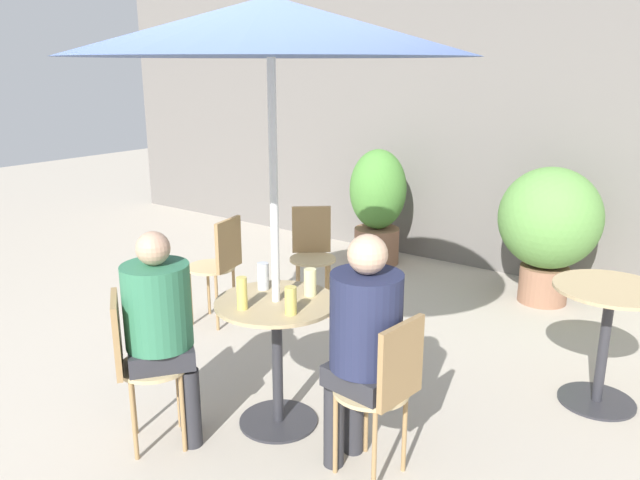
# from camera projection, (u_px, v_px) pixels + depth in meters

# --- Properties ---
(ground_plane) EXTENTS (20.00, 20.00, 0.00)m
(ground_plane) POSITION_uv_depth(u_px,v_px,m) (240.00, 416.00, 3.63)
(ground_plane) COLOR #B2A899
(storefront_wall) EXTENTS (10.00, 0.06, 3.00)m
(storefront_wall) POSITION_uv_depth(u_px,v_px,m) (487.00, 116.00, 5.88)
(storefront_wall) COLOR slate
(storefront_wall) RESTS_ON ground_plane
(cafe_table_near) EXTENTS (0.67, 0.67, 0.74)m
(cafe_table_near) POSITION_uv_depth(u_px,v_px,m) (277.00, 339.00, 3.43)
(cafe_table_near) COLOR #2D2D33
(cafe_table_near) RESTS_ON ground_plane
(cafe_table_far) EXTENTS (0.64, 0.64, 0.74)m
(cafe_table_far) POSITION_uv_depth(u_px,v_px,m) (607.00, 324.00, 3.64)
(cafe_table_far) COLOR #2D2D33
(cafe_table_far) RESTS_ON ground_plane
(bistro_chair_0) EXTENTS (0.42, 0.43, 0.85)m
(bistro_chair_0) POSITION_uv_depth(u_px,v_px,m) (137.00, 356.00, 3.21)
(bistro_chair_0) COLOR tan
(bistro_chair_0) RESTS_ON ground_plane
(bistro_chair_1) EXTENTS (0.39, 0.37, 0.85)m
(bistro_chair_1) POSITION_uv_depth(u_px,v_px,m) (385.00, 383.00, 2.94)
(bistro_chair_1) COLOR tan
(bistro_chair_1) RESTS_ON ground_plane
(bistro_chair_2) EXTENTS (0.43, 0.43, 0.85)m
(bistro_chair_2) POSITION_uv_depth(u_px,v_px,m) (312.00, 248.00, 5.08)
(bistro_chair_2) COLOR tan
(bistro_chair_2) RESTS_ON ground_plane
(bistro_chair_3) EXTENTS (0.40, 0.38, 0.85)m
(bistro_chair_3) POSITION_uv_depth(u_px,v_px,m) (220.00, 260.00, 4.78)
(bistro_chair_3) COLOR tan
(bistro_chair_3) RESTS_ON ground_plane
(seated_person_0) EXTENTS (0.43, 0.44, 1.18)m
(seated_person_0) POSITION_uv_depth(u_px,v_px,m) (162.00, 321.00, 3.20)
(seated_person_0) COLOR #2D2D33
(seated_person_0) RESTS_ON ground_plane
(seated_person_1) EXTENTS (0.37, 0.35, 1.23)m
(seated_person_1) POSITION_uv_depth(u_px,v_px,m) (363.00, 335.00, 2.97)
(seated_person_1) COLOR #2D2D33
(seated_person_1) RESTS_ON ground_plane
(beer_glass_0) EXTENTS (0.07, 0.07, 0.15)m
(beer_glass_0) POSITION_uv_depth(u_px,v_px,m) (263.00, 276.00, 3.52)
(beer_glass_0) COLOR silver
(beer_glass_0) RESTS_ON cafe_table_near
(beer_glass_1) EXTENTS (0.06, 0.06, 0.17)m
(beer_glass_1) POSITION_uv_depth(u_px,v_px,m) (242.00, 293.00, 3.23)
(beer_glass_1) COLOR #DBC65B
(beer_glass_1) RESTS_ON cafe_table_near
(beer_glass_2) EXTENTS (0.06, 0.06, 0.15)m
(beer_glass_2) POSITION_uv_depth(u_px,v_px,m) (291.00, 301.00, 3.17)
(beer_glass_2) COLOR #DBC65B
(beer_glass_2) RESTS_ON cafe_table_near
(beer_glass_3) EXTENTS (0.07, 0.07, 0.15)m
(beer_glass_3) POSITION_uv_depth(u_px,v_px,m) (310.00, 282.00, 3.43)
(beer_glass_3) COLOR beige
(beer_glass_3) RESTS_ON cafe_table_near
(potted_plant_0) EXTENTS (0.57, 0.57, 1.16)m
(potted_plant_0) POSITION_uv_depth(u_px,v_px,m) (378.00, 202.00, 6.26)
(potted_plant_0) COLOR #93664C
(potted_plant_0) RESTS_ON ground_plane
(potted_plant_1) EXTENTS (0.84, 0.84, 1.16)m
(potted_plant_1) POSITION_uv_depth(u_px,v_px,m) (549.00, 223.00, 5.19)
(potted_plant_1) COLOR #93664C
(potted_plant_1) RESTS_ON ground_plane
(umbrella) EXTENTS (2.01, 2.01, 2.29)m
(umbrella) POSITION_uv_depth(u_px,v_px,m) (270.00, 27.00, 2.98)
(umbrella) COLOR silver
(umbrella) RESTS_ON ground_plane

